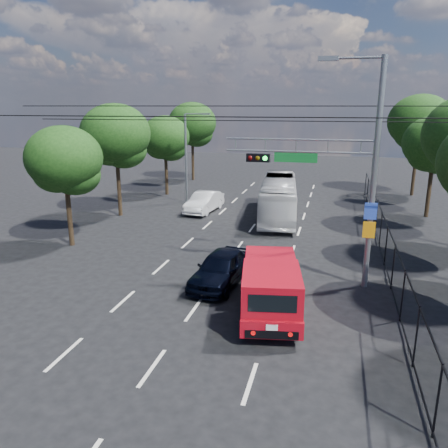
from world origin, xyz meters
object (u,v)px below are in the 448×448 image
(navy_hatchback, at_px, (221,268))
(white_bus, at_px, (278,198))
(white_van, at_px, (204,202))
(red_pickup, at_px, (270,286))
(signal_mast, at_px, (344,165))

(navy_hatchback, height_order, white_bus, white_bus)
(white_van, bearing_deg, navy_hatchback, -64.02)
(white_van, bearing_deg, red_pickup, -58.61)
(red_pickup, height_order, white_bus, white_bus)
(signal_mast, relative_size, red_pickup, 1.62)
(red_pickup, xyz_separation_m, navy_hatchback, (-2.50, 2.25, -0.37))
(navy_hatchback, bearing_deg, signal_mast, 21.80)
(signal_mast, distance_m, white_van, 15.67)
(navy_hatchback, relative_size, white_van, 0.99)
(signal_mast, distance_m, white_bus, 12.62)
(red_pickup, bearing_deg, white_bus, 96.35)
(signal_mast, distance_m, red_pickup, 5.96)
(white_bus, bearing_deg, navy_hatchback, -100.10)
(red_pickup, relative_size, white_van, 1.32)
(navy_hatchback, height_order, white_van, navy_hatchback)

